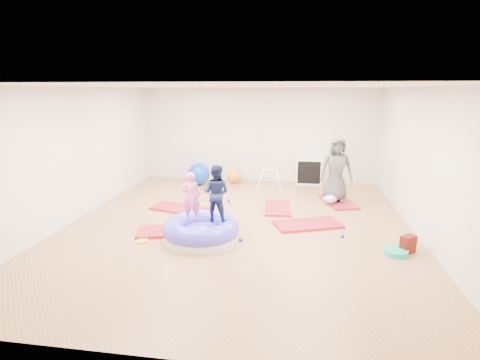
# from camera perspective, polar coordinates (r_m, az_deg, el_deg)

# --- Properties ---
(room) EXTENTS (7.01, 8.01, 2.81)m
(room) POSITION_cam_1_polar(r_m,az_deg,el_deg) (7.41, -0.35, 3.22)
(room) COLOR #9C5C3D
(room) RESTS_ON ground
(gym_mat_front_left) EXTENTS (1.46, 1.00, 0.06)m
(gym_mat_front_left) POSITION_cam_1_polar(r_m,az_deg,el_deg) (7.56, -10.35, -7.60)
(gym_mat_front_left) COLOR #A81A16
(gym_mat_front_left) RESTS_ON ground
(gym_mat_mid_left) EXTENTS (1.38, 0.95, 0.05)m
(gym_mat_mid_left) POSITION_cam_1_polar(r_m,az_deg,el_deg) (8.91, -9.30, -4.28)
(gym_mat_mid_left) COLOR #A81A16
(gym_mat_mid_left) RESTS_ON ground
(gym_mat_center_back) EXTENTS (0.67, 1.21, 0.05)m
(gym_mat_center_back) POSITION_cam_1_polar(r_m,az_deg,el_deg) (8.87, 5.76, -4.26)
(gym_mat_center_back) COLOR #A81A16
(gym_mat_center_back) RESTS_ON ground
(gym_mat_right) EXTENTS (1.49, 1.11, 0.06)m
(gym_mat_right) POSITION_cam_1_polar(r_m,az_deg,el_deg) (7.90, 10.28, -6.66)
(gym_mat_right) COLOR #A81A16
(gym_mat_right) RESTS_ON ground
(gym_mat_rear_right) EXTENTS (0.92, 1.34, 0.05)m
(gym_mat_rear_right) POSITION_cam_1_polar(r_m,az_deg,el_deg) (9.60, 14.75, -3.25)
(gym_mat_rear_right) COLOR #A81A16
(gym_mat_rear_right) RESTS_ON ground
(inflatable_cushion) EXTENTS (1.43, 1.43, 0.45)m
(inflatable_cushion) POSITION_cam_1_polar(r_m,az_deg,el_deg) (7.07, -5.92, -7.71)
(inflatable_cushion) COLOR silver
(inflatable_cushion) RESTS_ON ground
(child_pink) EXTENTS (0.38, 0.30, 0.92)m
(child_pink) POSITION_cam_1_polar(r_m,az_deg,el_deg) (6.91, -7.49, -2.13)
(child_pink) COLOR pink
(child_pink) RESTS_ON inflatable_cushion
(child_navy) EXTENTS (0.58, 0.48, 1.06)m
(child_navy) POSITION_cam_1_polar(r_m,az_deg,el_deg) (6.85, -3.68, -1.59)
(child_navy) COLOR #141D43
(child_navy) RESTS_ON inflatable_cushion
(adult_caregiver) EXTENTS (0.82, 0.57, 1.60)m
(adult_caregiver) POSITION_cam_1_polar(r_m,az_deg,el_deg) (9.41, 14.47, 1.60)
(adult_caregiver) COLOR #434246
(adult_caregiver) RESTS_ON gym_mat_rear_right
(infant) EXTENTS (0.33, 0.34, 0.20)m
(infant) POSITION_cam_1_polar(r_m,az_deg,el_deg) (9.33, 13.60, -2.87)
(infant) COLOR #9BBAF0
(infant) RESTS_ON gym_mat_rear_right
(ball_pit_balls) EXTENTS (3.46, 2.97, 0.07)m
(ball_pit_balls) POSITION_cam_1_polar(r_m,az_deg,el_deg) (7.93, 4.02, -6.32)
(ball_pit_balls) COLOR #1038BA
(ball_pit_balls) RESTS_ON ground
(exercise_ball_blue) EXTENTS (0.65, 0.65, 0.65)m
(exercise_ball_blue) POSITION_cam_1_polar(r_m,az_deg,el_deg) (11.05, -6.29, 0.93)
(exercise_ball_blue) COLOR #1038BA
(exercise_ball_blue) RESTS_ON ground
(exercise_ball_orange) EXTENTS (0.44, 0.44, 0.44)m
(exercise_ball_orange) POSITION_cam_1_polar(r_m,az_deg,el_deg) (11.23, -0.87, 0.66)
(exercise_ball_orange) COLOR orange
(exercise_ball_orange) RESTS_ON ground
(infant_play_gym) EXTENTS (0.73, 0.69, 0.56)m
(infant_play_gym) POSITION_cam_1_polar(r_m,az_deg,el_deg) (10.56, 4.57, 0.64)
(infant_play_gym) COLOR white
(infant_play_gym) RESTS_ON ground
(cube_shelf) EXTENTS (0.77, 0.38, 0.77)m
(cube_shelf) POSITION_cam_1_polar(r_m,az_deg,el_deg) (11.24, 10.44, 1.30)
(cube_shelf) COLOR white
(cube_shelf) RESTS_ON ground
(balance_disc) EXTENTS (0.40, 0.40, 0.09)m
(balance_disc) POSITION_cam_1_polar(r_m,az_deg,el_deg) (7.00, 22.63, -10.09)
(balance_disc) COLOR #12A690
(balance_disc) RESTS_ON ground
(backpack) EXTENTS (0.30, 0.29, 0.30)m
(backpack) POSITION_cam_1_polar(r_m,az_deg,el_deg) (7.13, 24.22, -8.90)
(backpack) COLOR maroon
(backpack) RESTS_ON ground
(yellow_toy) EXTENTS (0.22, 0.22, 0.03)m
(yellow_toy) POSITION_cam_1_polar(r_m,az_deg,el_deg) (7.21, -14.67, -9.01)
(yellow_toy) COLOR gold
(yellow_toy) RESTS_ON ground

